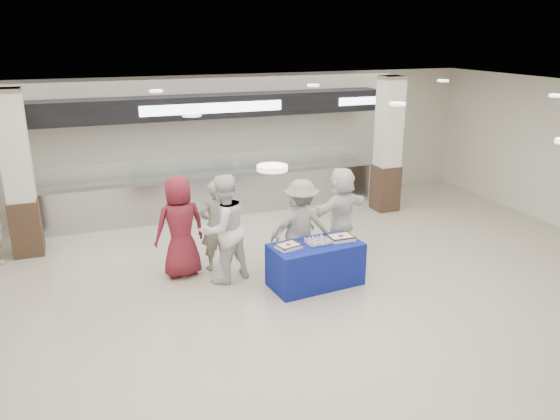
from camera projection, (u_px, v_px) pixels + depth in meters
name	position (u px, v px, depth m)	size (l,w,h in m)	color
ground	(299.00, 317.00, 8.35)	(14.00, 14.00, 0.00)	#BFB7A3
serving_line	(212.00, 166.00, 12.79)	(8.70, 0.85, 2.80)	#B4B6BB
column_left	(19.00, 178.00, 10.27)	(0.55, 0.55, 3.20)	#332217
column_right	(388.00, 148.00, 12.94)	(0.55, 0.55, 3.20)	#332217
display_table	(315.00, 264.00, 9.32)	(1.55, 0.78, 0.75)	navy
sheet_cake_left	(288.00, 246.00, 9.02)	(0.45, 0.39, 0.08)	white
sheet_cake_right	(341.00, 237.00, 9.38)	(0.42, 0.33, 0.09)	white
cupcake_tray	(318.00, 241.00, 9.23)	(0.41, 0.32, 0.06)	silver
civilian_maroon	(180.00, 227.00, 9.53)	(0.90, 0.58, 1.84)	maroon
soldier_a	(215.00, 225.00, 9.82)	(0.61, 0.40, 1.67)	gray
chef_tall	(223.00, 229.00, 9.31)	(0.93, 0.72, 1.91)	white
chef_short	(295.00, 233.00, 9.74)	(0.86, 0.36, 1.46)	white
soldier_b	(301.00, 226.00, 9.74)	(1.11, 0.64, 1.71)	gray
civilian_white	(341.00, 211.00, 10.49)	(1.61, 0.51, 1.74)	white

